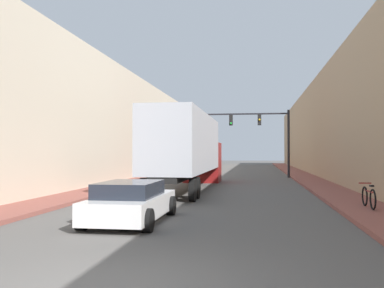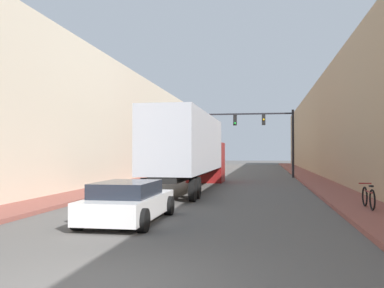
{
  "view_description": "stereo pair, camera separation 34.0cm",
  "coord_description": "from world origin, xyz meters",
  "views": [
    {
      "loc": [
        2.21,
        -6.49,
        2.13
      ],
      "look_at": [
        -0.46,
        11.37,
        2.47
      ],
      "focal_mm": 40.0,
      "sensor_mm": 36.0,
      "label": 1
    },
    {
      "loc": [
        2.55,
        -6.44,
        2.13
      ],
      "look_at": [
        -0.46,
        11.37,
        2.47
      ],
      "focal_mm": 40.0,
      "sensor_mm": 36.0,
      "label": 2
    }
  ],
  "objects": [
    {
      "name": "parked_bicycle",
      "position": [
        6.15,
        9.39,
        0.53
      ],
      "size": [
        0.44,
        1.82,
        0.86
      ],
      "color": "black",
      "rests_on": "sidewalk_right"
    },
    {
      "name": "traffic_signal_gantry",
      "position": [
        3.04,
        29.84,
        3.98
      ],
      "size": [
        7.28,
        0.35,
        5.64
      ],
      "color": "black",
      "rests_on": "ground"
    },
    {
      "name": "ground_plane",
      "position": [
        0.0,
        0.0,
        0.0
      ],
      "size": [
        200.0,
        200.0,
        0.0
      ],
      "primitive_type": "plane",
      "color": "#565451"
    },
    {
      "name": "semi_truck",
      "position": [
        -1.54,
        17.58,
        2.33
      ],
      "size": [
        2.46,
        14.73,
        4.13
      ],
      "color": "#B2B7C1",
      "rests_on": "ground"
    },
    {
      "name": "sidewalk_left",
      "position": [
        -6.1,
        30.0,
        0.07
      ],
      "size": [
        2.09,
        80.0,
        0.15
      ],
      "color": "brown",
      "rests_on": "ground"
    },
    {
      "name": "sidewalk_right",
      "position": [
        6.1,
        30.0,
        0.07
      ],
      "size": [
        2.09,
        80.0,
        0.15
      ],
      "color": "brown",
      "rests_on": "ground"
    },
    {
      "name": "building_right",
      "position": [
        10.15,
        30.0,
        4.19
      ],
      "size": [
        6.0,
        80.0,
        8.38
      ],
      "color": "tan",
      "rests_on": "ground"
    },
    {
      "name": "building_left",
      "position": [
        -10.15,
        30.0,
        4.12
      ],
      "size": [
        6.0,
        80.0,
        8.24
      ],
      "color": "beige",
      "rests_on": "ground"
    },
    {
      "name": "sedan_car",
      "position": [
        -1.54,
        6.09,
        0.6
      ],
      "size": [
        2.08,
        4.46,
        1.23
      ],
      "color": "silver",
      "rests_on": "ground"
    }
  ]
}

